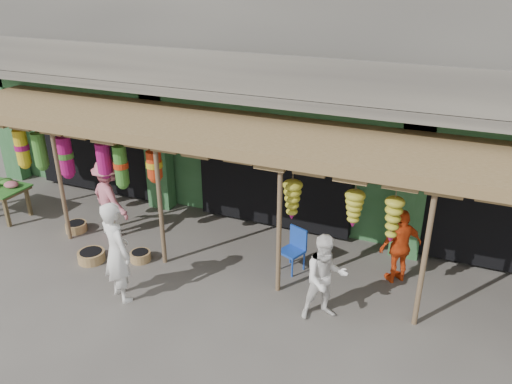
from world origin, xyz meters
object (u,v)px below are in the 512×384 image
at_px(person_front, 117,252).
at_px(person_vendor, 400,246).
at_px(blue_chair, 294,247).
at_px(person_right, 325,278).
at_px(person_shopper, 110,198).

relative_size(person_front, person_vendor, 1.28).
bearing_deg(blue_chair, person_right, -30.55).
xyz_separation_m(person_front, person_right, (3.57, 0.92, -0.17)).
bearing_deg(person_front, person_right, -140.67).
height_order(person_front, person_shopper, person_front).
distance_m(person_right, person_shopper, 5.28).
distance_m(blue_chair, person_shopper, 4.25).
xyz_separation_m(blue_chair, person_front, (-2.60, -2.16, 0.47)).
bearing_deg(person_front, blue_chair, -115.36).
bearing_deg(person_shopper, person_vendor, -151.37).
xyz_separation_m(person_right, person_vendor, (1.01, 1.63, -0.04)).
bearing_deg(blue_chair, person_shopper, -154.66).
relative_size(person_right, person_vendor, 1.06).
bearing_deg(person_right, person_vendor, 25.76).
height_order(person_right, person_vendor, person_right).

